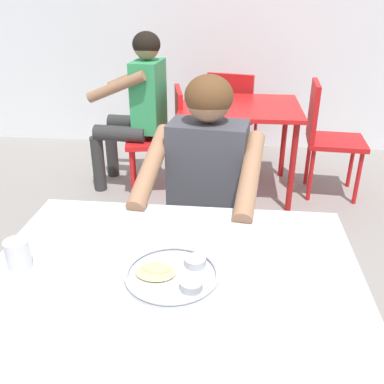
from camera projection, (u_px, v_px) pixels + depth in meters
table_foreground at (173, 291)px, 1.29m from camera, size 1.14×0.86×0.72m
thali_tray at (173, 273)px, 1.23m from camera, size 0.28×0.28×0.03m
drinking_cup at (18, 254)px, 1.26m from camera, size 0.07×0.07×0.10m
chair_foreground at (210, 210)px, 2.12m from camera, size 0.47×0.45×0.82m
diner_foreground at (203, 189)px, 1.83m from camera, size 0.54×0.59×1.18m
table_background_red at (240, 116)px, 3.19m from camera, size 0.89×0.77×0.70m
chair_red_left at (164, 132)px, 3.29m from camera, size 0.51×0.51×0.81m
chair_red_right at (326, 132)px, 3.19m from camera, size 0.45×0.42×0.88m
chair_red_far at (232, 111)px, 3.78m from camera, size 0.51×0.51×0.85m
patron_background at (138, 99)px, 3.23m from camera, size 0.58×0.52×1.22m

